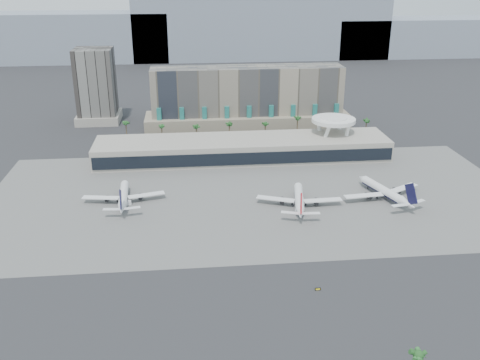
{
  "coord_description": "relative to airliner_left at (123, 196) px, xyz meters",
  "views": [
    {
      "loc": [
        -31.46,
        -184.18,
        105.79
      ],
      "look_at": [
        -8.67,
        40.0,
        14.75
      ],
      "focal_mm": 40.0,
      "sensor_mm": 36.0,
      "label": 1
    }
  ],
  "objects": [
    {
      "name": "near_palm_b",
      "position": [
        88.58,
        -132.46,
        7.55
      ],
      "size": [
        6.0,
        6.0,
        13.96
      ],
      "color": "brown",
      "rests_on": "ground"
    },
    {
      "name": "service_vehicle_b",
      "position": [
        80.9,
        -20.51,
        -2.62
      ],
      "size": [
        3.97,
        2.96,
        1.82
      ],
      "primitive_type": "cube",
      "rotation": [
        0.0,
        0.0,
        -0.29
      ],
      "color": "white",
      "rests_on": "ground"
    },
    {
      "name": "hotel",
      "position": [
        73.19,
        120.99,
        13.28
      ],
      "size": [
        140.0,
        30.0,
        42.0
      ],
      "color": "gray",
      "rests_on": "ground"
    },
    {
      "name": "apron_pad",
      "position": [
        63.19,
        1.58,
        -3.5
      ],
      "size": [
        260.0,
        130.0,
        0.06
      ],
      "primitive_type": "cube",
      "color": "#5B5B59",
      "rests_on": "ground"
    },
    {
      "name": "palm_row",
      "position": [
        70.19,
        91.58,
        6.97
      ],
      "size": [
        157.8,
        2.8,
        13.1
      ],
      "color": "brown",
      "rests_on": "ground"
    },
    {
      "name": "mountain_ridge",
      "position": [
        91.06,
        416.58,
        26.36
      ],
      "size": [
        680.0,
        60.0,
        70.0
      ],
      "color": "gray",
      "rests_on": "ground"
    },
    {
      "name": "office_tower",
      "position": [
        -31.81,
        146.58,
        19.41
      ],
      "size": [
        30.0,
        30.0,
        52.0
      ],
      "color": "black",
      "rests_on": "ground"
    },
    {
      "name": "saucer_structure",
      "position": [
        118.19,
        62.58,
        14.93
      ],
      "size": [
        26.0,
        26.0,
        21.89
      ],
      "color": "white",
      "rests_on": "ground"
    },
    {
      "name": "taxiway_sign",
      "position": [
        74.9,
        -82.38,
        -3.06
      ],
      "size": [
        2.07,
        0.34,
        0.94
      ],
      "rotation": [
        0.0,
        0.0,
        -0.0
      ],
      "color": "black",
      "rests_on": "ground"
    },
    {
      "name": "airliner_left",
      "position": [
        0.0,
        0.0,
        0.0
      ],
      "size": [
        39.32,
        40.53,
        13.99
      ],
      "rotation": [
        0.0,
        0.0,
        0.05
      ],
      "color": "white",
      "rests_on": "ground"
    },
    {
      "name": "service_vehicle_a",
      "position": [
        1.58,
        -2.91,
        -2.5
      ],
      "size": [
        4.53,
        2.83,
        2.06
      ],
      "primitive_type": "cube",
      "rotation": [
        0.0,
        0.0,
        0.19
      ],
      "color": "white",
      "rests_on": "ground"
    },
    {
      "name": "terminal",
      "position": [
        63.19,
        56.42,
        2.99
      ],
      "size": [
        170.0,
        32.5,
        14.5
      ],
      "color": "#ADA698",
      "rests_on": "ground"
    },
    {
      "name": "airliner_centre",
      "position": [
        82.58,
        -12.51,
        0.12
      ],
      "size": [
        40.1,
        41.61,
        14.45
      ],
      "rotation": [
        0.0,
        0.0,
        -0.17
      ],
      "color": "white",
      "rests_on": "ground"
    },
    {
      "name": "airliner_right",
      "position": [
        125.62,
        -7.86,
        0.27
      ],
      "size": [
        40.85,
        42.29,
        15.07
      ],
      "rotation": [
        0.0,
        0.0,
        0.31
      ],
      "color": "white",
      "rests_on": "ground"
    },
    {
      "name": "ground",
      "position": [
        63.19,
        -53.42,
        -3.53
      ],
      "size": [
        900.0,
        900.0,
        0.0
      ],
      "primitive_type": "plane",
      "color": "#232326",
      "rests_on": "ground"
    }
  ]
}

